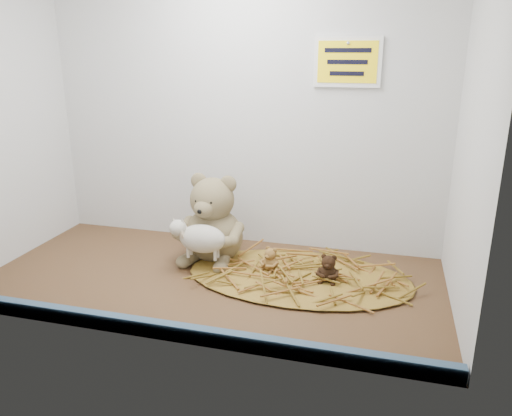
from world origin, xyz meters
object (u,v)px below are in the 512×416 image
(mini_teddy_tan, at_px, (271,258))
(mini_teddy_brown, at_px, (328,267))
(main_teddy, at_px, (214,218))
(toy_lamb, at_px, (202,239))

(mini_teddy_tan, relative_size, mini_teddy_brown, 0.90)
(main_teddy, xyz_separation_m, mini_teddy_brown, (0.34, -0.08, -0.08))
(main_teddy, bearing_deg, mini_teddy_brown, -8.05)
(mini_teddy_tan, height_order, mini_teddy_brown, mini_teddy_brown)
(toy_lamb, relative_size, mini_teddy_brown, 2.28)
(toy_lamb, distance_m, mini_teddy_brown, 0.34)
(mini_teddy_brown, bearing_deg, main_teddy, 169.26)
(main_teddy, relative_size, mini_teddy_brown, 3.42)
(toy_lamb, bearing_deg, mini_teddy_tan, 11.39)
(mini_teddy_tan, bearing_deg, mini_teddy_brown, 17.04)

